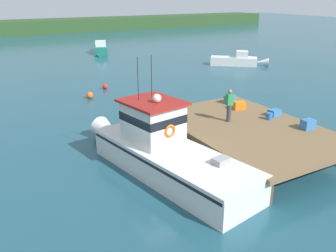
# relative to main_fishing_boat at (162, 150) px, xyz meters

# --- Properties ---
(ground_plane) EXTENTS (200.00, 200.00, 0.00)m
(ground_plane) POSITION_rel_main_fishing_boat_xyz_m (-0.10, 0.01, -1.01)
(ground_plane) COLOR #1E4C5B
(dock) EXTENTS (6.00, 9.00, 1.20)m
(dock) POSITION_rel_main_fishing_boat_xyz_m (4.70, 0.01, 0.07)
(dock) COLOR #4C3D2D
(dock) RESTS_ON ground
(main_fishing_boat) EXTENTS (3.92, 9.97, 4.80)m
(main_fishing_boat) POSITION_rel_main_fishing_boat_xyz_m (0.00, 0.00, 0.00)
(main_fishing_boat) COLOR silver
(main_fishing_boat) RESTS_ON ground
(crate_single_by_cleat) EXTENTS (0.71, 0.61, 0.43)m
(crate_single_by_cleat) POSITION_rel_main_fishing_boat_xyz_m (6.08, 2.27, 0.41)
(crate_single_by_cleat) COLOR orange
(crate_single_by_cleat) RESTS_ON dock
(crate_stack_mid_dock) EXTENTS (0.64, 0.49, 0.34)m
(crate_stack_mid_dock) POSITION_rel_main_fishing_boat_xyz_m (6.93, 0.51, 0.36)
(crate_stack_mid_dock) COLOR #3370B2
(crate_stack_mid_dock) RESTS_ON dock
(crate_single_far) EXTENTS (0.69, 0.58, 0.46)m
(crate_single_far) POSITION_rel_main_fishing_boat_xyz_m (6.35, 3.44, 0.42)
(crate_single_far) COLOR #3370B2
(crate_single_far) RESTS_ON dock
(crate_stack_near_edge) EXTENTS (0.63, 0.48, 0.46)m
(crate_stack_near_edge) POSITION_rel_main_fishing_boat_xyz_m (6.85, -1.68, 0.42)
(crate_stack_near_edge) COLOR #3370B2
(crate_stack_near_edge) RESTS_ON dock
(bait_bucket) EXTENTS (0.32, 0.32, 0.34)m
(bait_bucket) POSITION_rel_main_fishing_boat_xyz_m (6.28, 0.21, 0.36)
(bait_bucket) COLOR #2866B2
(bait_bucket) RESTS_ON dock
(deckhand_by_the_boat) EXTENTS (0.36, 0.22, 1.63)m
(deckhand_by_the_boat) POSITION_rel_main_fishing_boat_xyz_m (4.31, 1.01, 1.05)
(deckhand_by_the_boat) COLOR #383842
(deckhand_by_the_boat) RESTS_ON dock
(moored_boat_mid_harbor) EXTENTS (3.37, 6.30, 1.59)m
(moored_boat_mid_harbor) POSITION_rel_main_fishing_boat_xyz_m (8.90, 32.32, -0.46)
(moored_boat_mid_harbor) COLOR #196B5B
(moored_boat_mid_harbor) RESTS_ON ground
(moored_boat_far_right) EXTENTS (5.35, 4.77, 1.52)m
(moored_boat_far_right) POSITION_rel_main_fishing_boat_xyz_m (18.56, 17.11, -0.48)
(moored_boat_far_right) COLOR silver
(moored_boat_far_right) RESTS_ON ground
(mooring_buoy_channel_marker) EXTENTS (0.42, 0.42, 0.42)m
(mooring_buoy_channel_marker) POSITION_rel_main_fishing_boat_xyz_m (2.84, 14.61, -0.80)
(mooring_buoy_channel_marker) COLOR red
(mooring_buoy_channel_marker) RESTS_ON ground
(mooring_buoy_inshore) EXTENTS (0.49, 0.49, 0.49)m
(mooring_buoy_inshore) POSITION_rel_main_fishing_boat_xyz_m (0.91, 12.54, -0.76)
(mooring_buoy_inshore) COLOR #EA5B19
(mooring_buoy_inshore) RESTS_ON ground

